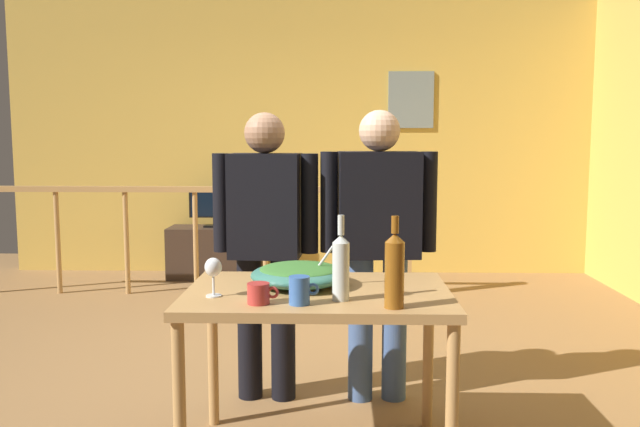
% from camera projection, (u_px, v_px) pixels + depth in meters
% --- Properties ---
extents(ground_plane, '(7.95, 7.95, 0.00)m').
position_uv_depth(ground_plane, '(271.00, 376.00, 3.84)').
color(ground_plane, olive).
extents(back_wall, '(5.95, 0.10, 2.84)m').
position_uv_depth(back_wall, '(300.00, 134.00, 6.71)').
color(back_wall, gold).
rests_on(back_wall, ground_plane).
extents(framed_picture, '(0.45, 0.03, 0.56)m').
position_uv_depth(framed_picture, '(411.00, 100.00, 6.58)').
color(framed_picture, gray).
extents(stair_railing, '(3.80, 0.10, 1.01)m').
position_uv_depth(stair_railing, '(255.00, 222.00, 5.76)').
color(stair_railing, '#B2844C').
rests_on(stair_railing, ground_plane).
extents(tv_console, '(0.90, 0.40, 0.51)m').
position_uv_depth(tv_console, '(215.00, 252.00, 6.52)').
color(tv_console, '#38281E').
rests_on(tv_console, ground_plane).
extents(flat_screen_tv, '(0.47, 0.12, 0.36)m').
position_uv_depth(flat_screen_tv, '(214.00, 206.00, 6.43)').
color(flat_screen_tv, black).
rests_on(flat_screen_tv, tv_console).
extents(serving_table, '(1.11, 0.75, 0.75)m').
position_uv_depth(serving_table, '(318.00, 310.00, 2.78)').
color(serving_table, '#B2844C').
rests_on(serving_table, ground_plane).
extents(salad_bowl, '(0.43, 0.43, 0.22)m').
position_uv_depth(salad_bowl, '(300.00, 274.00, 2.85)').
color(salad_bowl, '#337060').
rests_on(salad_bowl, serving_table).
extents(wine_glass, '(0.07, 0.07, 0.16)m').
position_uv_depth(wine_glass, '(213.00, 269.00, 2.65)').
color(wine_glass, silver).
rests_on(wine_glass, serving_table).
extents(wine_bottle_amber, '(0.07, 0.07, 0.35)m').
position_uv_depth(wine_bottle_amber, '(394.00, 269.00, 2.47)').
color(wine_bottle_amber, brown).
rests_on(wine_bottle_amber, serving_table).
extents(wine_bottle_clear, '(0.07, 0.07, 0.34)m').
position_uv_depth(wine_bottle_clear, '(341.00, 266.00, 2.58)').
color(wine_bottle_clear, silver).
rests_on(wine_bottle_clear, serving_table).
extents(mug_blue, '(0.12, 0.08, 0.11)m').
position_uv_depth(mug_blue, '(300.00, 290.00, 2.53)').
color(mug_blue, '#3866B2').
rests_on(mug_blue, serving_table).
extents(mug_red, '(0.12, 0.09, 0.08)m').
position_uv_depth(mug_red, '(259.00, 293.00, 2.54)').
color(mug_red, '#B7332D').
rests_on(mug_red, serving_table).
extents(person_standing_left, '(0.55, 0.24, 1.52)m').
position_uv_depth(person_standing_left, '(266.00, 235.00, 3.43)').
color(person_standing_left, black).
rests_on(person_standing_left, ground_plane).
extents(person_standing_right, '(0.61, 0.25, 1.53)m').
position_uv_depth(person_standing_right, '(378.00, 232.00, 3.41)').
color(person_standing_right, '#3D5684').
rests_on(person_standing_right, ground_plane).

